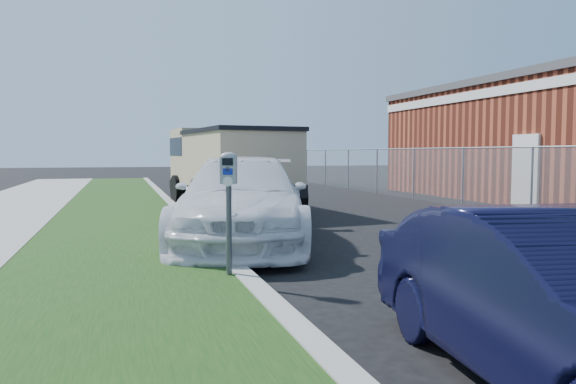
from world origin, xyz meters
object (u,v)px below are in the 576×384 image
object	(u,v)px
parking_meter	(229,186)
dump_truck	(227,163)
white_wagon	(242,201)
navy_sedan	(566,303)

from	to	relation	value
parking_meter	dump_truck	distance (m)	9.73
dump_truck	white_wagon	bearing A→B (deg)	-105.30
parking_meter	white_wagon	world-z (taller)	parking_meter
parking_meter	navy_sedan	distance (m)	4.14
parking_meter	dump_truck	world-z (taller)	dump_truck
navy_sedan	dump_truck	world-z (taller)	dump_truck
white_wagon	navy_sedan	xyz separation A→B (m)	(0.80, -6.83, -0.16)
white_wagon	navy_sedan	world-z (taller)	white_wagon
white_wagon	dump_truck	world-z (taller)	dump_truck
white_wagon	dump_truck	distance (m)	6.60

